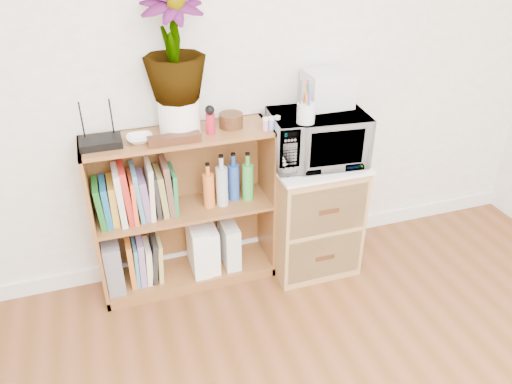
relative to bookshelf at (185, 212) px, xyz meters
name	(u,v)px	position (x,y,z in m)	size (l,w,h in m)	color
skirting_board	(238,247)	(0.35, 0.14, -0.42)	(4.00, 0.02, 0.10)	white
bookshelf	(185,212)	(0.00, 0.00, 0.00)	(1.00, 0.30, 0.95)	brown
wicker_unit	(311,215)	(0.75, -0.08, -0.12)	(0.50, 0.45, 0.70)	#9E7542
microwave	(317,138)	(0.75, -0.08, 0.39)	(0.51, 0.35, 0.28)	white
pen_cup	(306,113)	(0.63, -0.18, 0.58)	(0.09, 0.09, 0.10)	silver
small_appliance	(328,89)	(0.84, 0.01, 0.63)	(0.25, 0.21, 0.20)	silver
router	(101,142)	(-0.38, -0.02, 0.49)	(0.20, 0.14, 0.04)	black
white_bowl	(140,139)	(-0.20, -0.03, 0.49)	(0.13, 0.13, 0.03)	white
plant_pot	(179,116)	(0.02, 0.02, 0.56)	(0.21, 0.21, 0.18)	white
potted_plant	(173,45)	(0.02, 0.02, 0.93)	(0.30, 0.30, 0.54)	#35712D
trinket_box	(174,139)	(-0.04, -0.10, 0.50)	(0.26, 0.07, 0.04)	#32190D
kokeshi_doll	(210,124)	(0.16, -0.04, 0.53)	(0.05, 0.05, 0.11)	#B1152A
wooden_bowl	(231,120)	(0.29, 0.01, 0.51)	(0.13, 0.13, 0.07)	#361E0E
paint_jars	(271,125)	(0.48, -0.09, 0.50)	(0.10, 0.04, 0.05)	pink
file_box	(113,262)	(-0.43, 0.00, -0.25)	(0.09, 0.25, 0.31)	slate
magazine_holder_left	(198,247)	(0.06, -0.01, -0.25)	(0.10, 0.25, 0.31)	white
magazine_holder_mid	(208,246)	(0.12, -0.01, -0.26)	(0.09, 0.23, 0.29)	white
magazine_holder_right	(229,243)	(0.25, -0.01, -0.26)	(0.09, 0.22, 0.28)	silver
cookbooks	(137,195)	(-0.25, 0.00, 0.16)	(0.43, 0.20, 0.31)	#1A611E
liquor_bottles	(228,179)	(0.26, 0.00, 0.17)	(0.29, 0.07, 0.30)	orange
lower_books	(144,259)	(-0.26, 0.00, -0.27)	(0.20, 0.19, 0.28)	#C96923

